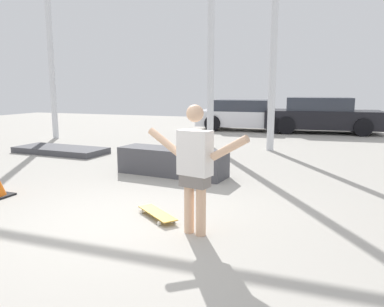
% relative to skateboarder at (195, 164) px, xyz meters
% --- Properties ---
extents(ground_plane, '(36.00, 36.00, 0.00)m').
position_rel_skateboarder_xyz_m(ground_plane, '(-1.03, -0.00, -0.87)').
color(ground_plane, '#B2ADA3').
extents(skateboarder, '(1.37, 0.41, 1.57)m').
position_rel_skateboarder_xyz_m(skateboarder, '(0.00, 0.00, 0.00)').
color(skateboarder, '#DBAD89').
rests_on(skateboarder, ground_plane).
extents(skateboard, '(0.76, 0.66, 0.08)m').
position_rel_skateboarder_xyz_m(skateboard, '(-0.68, 0.35, -0.80)').
color(skateboard, gold).
rests_on(skateboard, ground_plane).
extents(grind_box, '(2.32, 0.89, 0.54)m').
position_rel_skateboarder_xyz_m(grind_box, '(-1.52, 2.82, -0.60)').
color(grind_box, '#47474C').
rests_on(grind_box, ground_plane).
extents(manual_pad, '(2.63, 1.15, 0.16)m').
position_rel_skateboarder_xyz_m(manual_pad, '(-5.46, 4.18, -0.79)').
color(manual_pad, '#47474C').
rests_on(manual_pad, ground_plane).
extents(canopy_support_left, '(5.98, 0.20, 6.51)m').
position_rel_skateboarder_xyz_m(canopy_support_left, '(-4.82, 6.65, 3.09)').
color(canopy_support_left, silver).
rests_on(canopy_support_left, ground_plane).
extents(parked_car_white, '(4.10, 2.07, 1.28)m').
position_rel_skateboarder_xyz_m(parked_car_white, '(-1.94, 11.60, -0.24)').
color(parked_car_white, white).
rests_on(parked_car_white, ground_plane).
extents(parked_car_black, '(4.61, 2.32, 1.40)m').
position_rel_skateboarder_xyz_m(parked_car_black, '(1.10, 11.77, -0.18)').
color(parked_car_black, black).
rests_on(parked_car_black, ground_plane).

